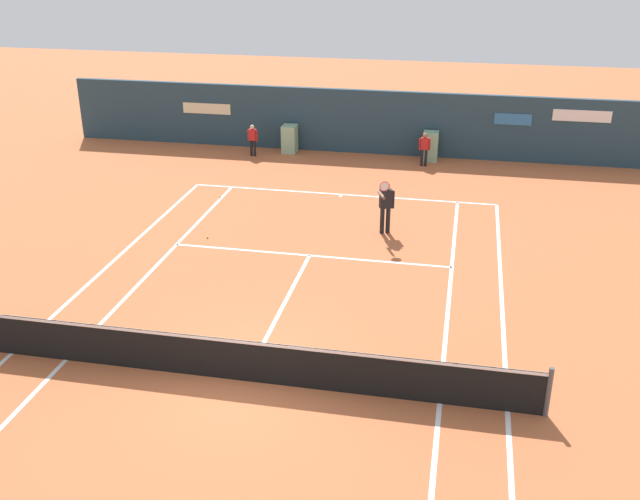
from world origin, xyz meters
The scene contains 8 objects.
ground_plane centered at (0.00, 0.58, 0.00)m, with size 80.00×80.00×0.01m.
tennis_net centered at (0.00, 0.00, 0.51)m, with size 12.10×0.10×1.07m.
sponsor_back_wall centered at (0.00, 16.97, 1.25)m, with size 25.00×1.02×2.59m.
player_on_baseline centered at (1.90, 8.48, 0.96)m, with size 0.50×0.83×1.85m.
ball_kid_left_post centered at (2.56, 15.62, 0.76)m, with size 0.44×0.19×1.31m.
ball_kid_right_post centered at (-4.34, 15.62, 0.74)m, with size 0.43×0.19×1.29m.
tennis_ball_near_service_line centered at (-3.27, 7.04, 0.03)m, with size 0.07×0.07×0.07m, color #CCE033.
tennis_ball_mid_court centered at (-4.06, 10.56, 0.03)m, with size 0.07×0.07×0.07m, color #CCE033.
Camera 1 is at (4.07, -12.20, 8.58)m, focal length 41.25 mm.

